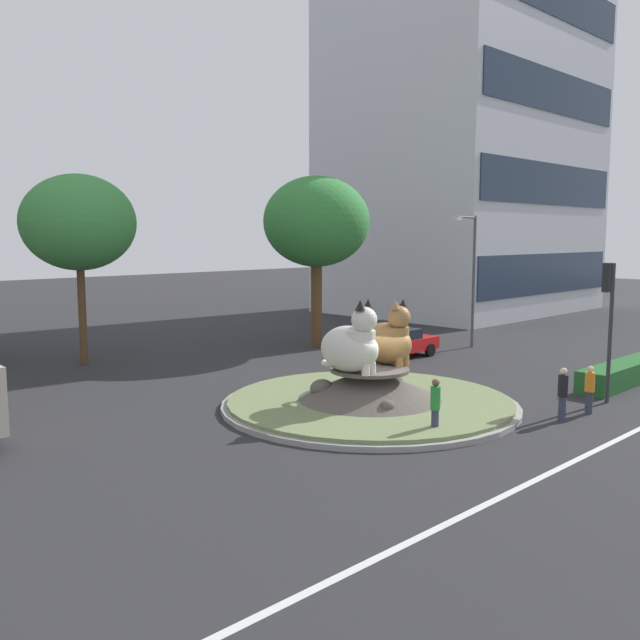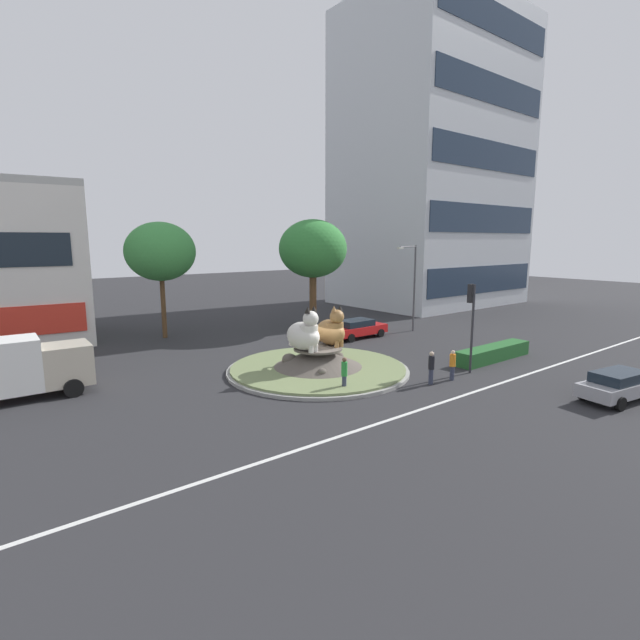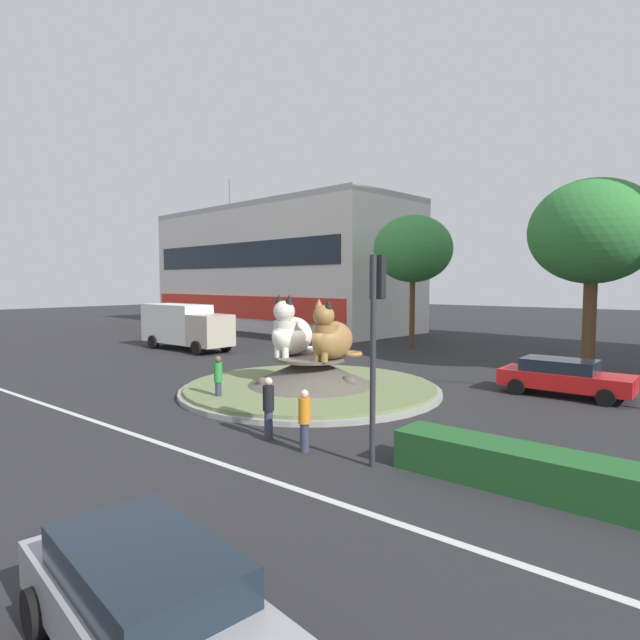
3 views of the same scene
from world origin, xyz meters
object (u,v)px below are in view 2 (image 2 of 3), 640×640
(cat_statue_white, at_px, (305,334))
(cat_statue_tabby, at_px, (332,330))
(traffic_light_mast, at_px, (471,312))
(streetlight_arm, at_px, (413,281))
(pedestrian_orange_shirt, at_px, (452,364))
(broadleaf_tree_behind_island, at_px, (160,252))
(hatchback_near_shophouse, at_px, (620,384))
(office_tower, at_px, (432,164))
(sedan_on_far_lane, at_px, (357,328))
(second_tree_near_tower, at_px, (313,249))
(pedestrian_black_shirt, at_px, (431,367))
(pedestrian_green_shirt, at_px, (344,373))
(delivery_box_truck, at_px, (0,369))

(cat_statue_white, distance_m, cat_statue_tabby, 2.03)
(cat_statue_tabby, distance_m, traffic_light_mast, 7.98)
(cat_statue_tabby, bearing_deg, streetlight_arm, 109.09)
(cat_statue_white, relative_size, traffic_light_mast, 0.53)
(traffic_light_mast, height_order, pedestrian_orange_shirt, traffic_light_mast)
(traffic_light_mast, distance_m, broadleaf_tree_behind_island, 23.06)
(broadleaf_tree_behind_island, bearing_deg, hatchback_near_shophouse, -66.51)
(cat_statue_white, distance_m, office_tower, 37.34)
(cat_statue_white, xyz_separation_m, office_tower, (30.45, 16.48, 13.97))
(office_tower, bearing_deg, sedan_on_far_lane, -153.70)
(traffic_light_mast, distance_m, second_tree_near_tower, 16.88)
(traffic_light_mast, xyz_separation_m, broadleaf_tree_behind_island, (-10.32, 20.39, 3.09))
(cat_statue_tabby, height_order, pedestrian_black_shirt, cat_statue_tabby)
(broadleaf_tree_behind_island, xyz_separation_m, pedestrian_orange_shirt, (8.36, -20.72, -5.76))
(pedestrian_black_shirt, relative_size, pedestrian_green_shirt, 1.00)
(streetlight_arm, xyz_separation_m, pedestrian_green_shirt, (-14.71, -8.59, -3.25))
(cat_statue_white, relative_size, pedestrian_green_shirt, 1.53)
(cat_statue_tabby, bearing_deg, sedan_on_far_lane, 126.19)
(broadleaf_tree_behind_island, xyz_separation_m, delivery_box_truck, (-11.26, -10.07, -5.03))
(pedestrian_green_shirt, xyz_separation_m, sedan_on_far_lane, (9.42, 9.42, -0.19))
(traffic_light_mast, relative_size, pedestrian_green_shirt, 2.87)
(cat_statue_tabby, relative_size, pedestrian_green_shirt, 1.36)
(traffic_light_mast, xyz_separation_m, delivery_box_truck, (-21.57, 10.32, -1.93))
(broadleaf_tree_behind_island, bearing_deg, second_tree_near_tower, -18.47)
(cat_statue_white, height_order, sedan_on_far_lane, cat_statue_white)
(pedestrian_black_shirt, relative_size, hatchback_near_shophouse, 0.36)
(second_tree_near_tower, bearing_deg, traffic_light_mast, -94.32)
(cat_statue_tabby, bearing_deg, second_tree_near_tower, 145.93)
(broadleaf_tree_behind_island, height_order, hatchback_near_shophouse, broadleaf_tree_behind_island)
(pedestrian_black_shirt, bearing_deg, cat_statue_tabby, 172.62)
(second_tree_near_tower, relative_size, pedestrian_black_shirt, 5.22)
(streetlight_arm, height_order, pedestrian_orange_shirt, streetlight_arm)
(sedan_on_far_lane, relative_size, hatchback_near_shophouse, 0.98)
(pedestrian_orange_shirt, bearing_deg, cat_statue_tabby, 172.95)
(traffic_light_mast, relative_size, second_tree_near_tower, 0.55)
(cat_statue_tabby, relative_size, pedestrian_orange_shirt, 1.45)
(second_tree_near_tower, height_order, streetlight_arm, second_tree_near_tower)
(cat_statue_tabby, xyz_separation_m, broadleaf_tree_behind_island, (-4.68, 14.88, 4.35))
(streetlight_arm, bearing_deg, second_tree_near_tower, -60.77)
(cat_statue_white, distance_m, second_tree_near_tower, 14.92)
(pedestrian_orange_shirt, relative_size, hatchback_near_shophouse, 0.34)
(pedestrian_orange_shirt, bearing_deg, office_tower, 92.67)
(delivery_box_truck, bearing_deg, cat_statue_tabby, -15.17)
(broadleaf_tree_behind_island, height_order, second_tree_near_tower, second_tree_near_tower)
(office_tower, bearing_deg, pedestrian_black_shirt, -140.52)
(office_tower, xyz_separation_m, pedestrian_green_shirt, (-30.69, -20.16, -15.34))
(streetlight_arm, xyz_separation_m, pedestrian_black_shirt, (-10.30, -10.45, -3.26))
(broadleaf_tree_behind_island, xyz_separation_m, sedan_on_far_lane, (11.83, -9.24, -5.87))
(hatchback_near_shophouse, xyz_separation_m, delivery_box_truck, (-23.25, 17.53, 0.85))
(hatchback_near_shophouse, bearing_deg, traffic_light_mast, 111.65)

